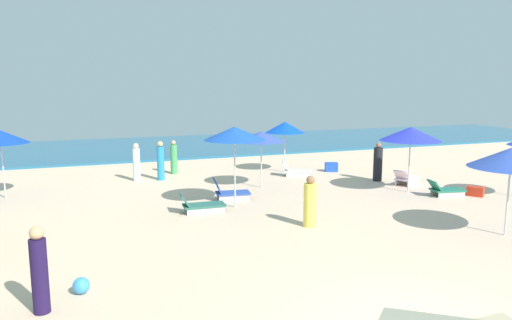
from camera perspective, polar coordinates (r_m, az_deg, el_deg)
ocean at (r=31.29m, az=-10.37°, el=1.59°), size 60.00×10.62×0.12m
umbrella_0 at (r=15.82m, az=-2.56°, el=3.17°), size 2.02×2.02×2.72m
lounge_chair_0_0 at (r=15.72m, az=-6.54°, el=-5.34°), size 1.49×0.72×0.63m
lounge_chair_0_1 at (r=17.25m, az=-3.15°, el=-3.84°), size 1.38×0.83×0.79m
umbrella_2 at (r=14.64m, az=28.00°, el=0.24°), size 2.22×2.22×2.44m
umbrella_4 at (r=19.01m, az=17.86°, el=2.97°), size 2.29×2.29×2.50m
lounge_chair_4_0 at (r=19.11m, az=21.50°, el=-3.30°), size 1.37×0.84×0.61m
lounge_chair_4_1 at (r=20.60m, az=17.40°, el=-2.10°), size 1.46×1.14×0.68m
umbrella_5 at (r=18.88m, az=0.63°, el=2.81°), size 1.93×1.93×2.26m
umbrella_7 at (r=19.40m, az=-28.04°, el=2.43°), size 1.93×1.93×2.47m
umbrella_8 at (r=22.21m, az=3.44°, el=3.89°), size 1.81×1.81×2.35m
lounge_chair_8_0 at (r=21.53m, az=4.76°, el=-1.29°), size 1.46×1.08×0.65m
beachgoer_0 at (r=20.96m, az=-13.98°, el=-0.35°), size 0.39×0.39×1.62m
beachgoer_1 at (r=20.93m, az=-11.24°, el=-0.16°), size 0.42×0.42×1.68m
beachgoer_2 at (r=14.11m, az=6.43°, el=-5.11°), size 0.41×0.41×1.51m
beachgoer_3 at (r=9.77m, az=-24.29°, el=-11.95°), size 0.33×0.33×1.64m
beachgoer_4 at (r=22.25m, az=-9.72°, el=0.21°), size 0.33×0.33×1.54m
beachgoer_5 at (r=21.03m, az=14.24°, el=-0.37°), size 0.43×0.43×1.64m
cooler_box_0 at (r=22.86m, az=8.91°, el=-0.83°), size 0.66×0.53×0.42m
cooler_box_1 at (r=19.56m, az=24.56°, el=-3.39°), size 0.60×0.66×0.35m
beach_ball_2 at (r=10.51m, az=-20.01°, el=-13.82°), size 0.33×0.33×0.33m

